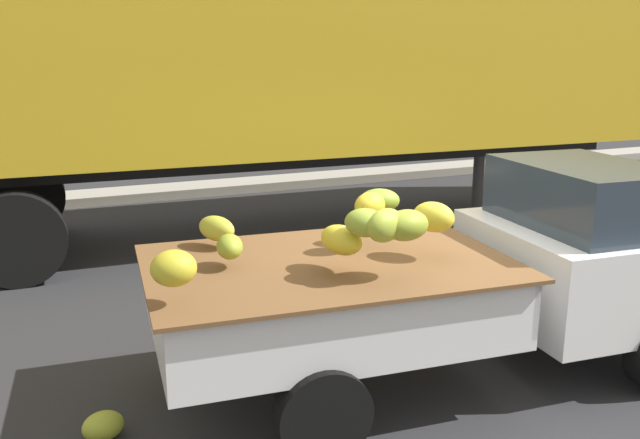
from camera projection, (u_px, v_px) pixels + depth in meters
ground at (459, 366)px, 5.70m from camera, size 220.00×220.00×0.00m
curb_strip at (218, 187)px, 12.66m from camera, size 80.00×0.80×0.16m
pickup_truck at (539, 263)px, 5.60m from camera, size 4.88×2.14×1.70m
semi_trailer at (281, 55)px, 9.34m from camera, size 12.10×3.07×3.95m
fallen_banana_bunch_near_tailgate at (103, 426)px, 4.61m from camera, size 0.32×0.26×0.20m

